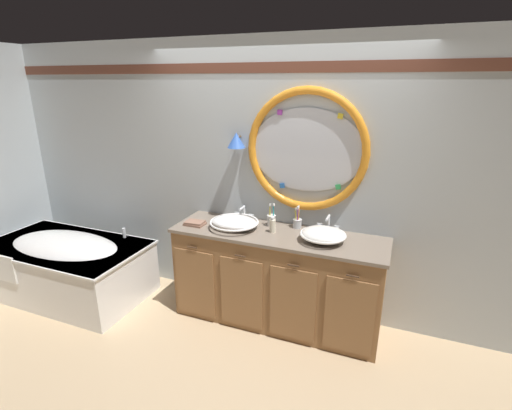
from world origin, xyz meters
TOP-DOWN VIEW (x-y plane):
  - ground_plane at (0.00, 0.00)m, footprint 14.00×14.00m
  - back_wall_assembly at (0.02, 0.59)m, footprint 6.40×0.26m
  - vanity_counter at (0.12, 0.27)m, footprint 1.95×0.60m
  - bathtub at (-2.12, -0.09)m, footprint 1.70×0.93m
  - sink_basin_left at (-0.29, 0.25)m, footprint 0.46×0.46m
  - sink_basin_right at (0.54, 0.25)m, footprint 0.40×0.40m
  - faucet_set_left at (-0.29, 0.47)m, footprint 0.21×0.13m
  - faucet_set_right at (0.54, 0.46)m, footprint 0.21×0.15m
  - toothbrush_holder_left at (0.01, 0.42)m, footprint 0.09×0.09m
  - toothbrush_holder_right at (0.25, 0.47)m, footprint 0.09×0.09m
  - soap_dispenser at (0.07, 0.28)m, footprint 0.06×0.06m
  - folded_hand_towel at (-0.68, 0.18)m, footprint 0.19×0.13m

SIDE VIEW (x-z plane):
  - ground_plane at x=0.00m, z-range 0.00..0.00m
  - bathtub at x=-2.12m, z-range 0.01..0.69m
  - vanity_counter at x=0.12m, z-range 0.00..0.91m
  - folded_hand_towel at x=-0.68m, z-range 0.91..0.94m
  - toothbrush_holder_right at x=0.25m, z-range 0.85..1.07m
  - sink_basin_left at x=-0.29m, z-range 0.91..1.02m
  - faucet_set_left at x=-0.29m, z-range 0.89..1.04m
  - toothbrush_holder_left at x=0.01m, z-range 0.86..1.08m
  - sink_basin_right at x=0.54m, z-range 0.91..1.03m
  - soap_dispenser at x=0.07m, z-range 0.90..1.05m
  - faucet_set_right at x=0.54m, z-range 0.89..1.06m
  - back_wall_assembly at x=0.02m, z-range 0.03..2.63m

